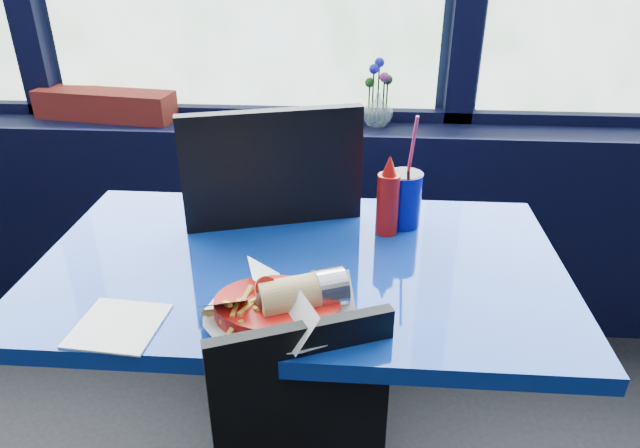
{
  "coord_description": "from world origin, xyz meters",
  "views": [
    {
      "loc": [
        0.43,
        0.88,
        1.43
      ],
      "look_at": [
        0.35,
        1.98,
        0.86
      ],
      "focal_mm": 32.0,
      "sensor_mm": 36.0,
      "label": 1
    }
  ],
  "objects_px": {
    "food_basket": "(280,306)",
    "near_table": "(301,324)",
    "flower_vase": "(378,106)",
    "soda_cup": "(404,198)",
    "planter_box": "(105,105)",
    "ketchup_bottle": "(388,199)",
    "chair_near_back": "(296,248)"
  },
  "relations": [
    {
      "from": "food_basket",
      "to": "near_table",
      "type": "bearing_deg",
      "value": 89.09
    },
    {
      "from": "flower_vase",
      "to": "food_basket",
      "type": "height_order",
      "value": "flower_vase"
    },
    {
      "from": "near_table",
      "to": "soda_cup",
      "type": "xyz_separation_m",
      "value": [
        0.25,
        0.2,
        0.26
      ]
    },
    {
      "from": "flower_vase",
      "to": "food_basket",
      "type": "xyz_separation_m",
      "value": [
        -0.2,
        -1.1,
        -0.09
      ]
    },
    {
      "from": "planter_box",
      "to": "food_basket",
      "type": "bearing_deg",
      "value": -46.33
    },
    {
      "from": "near_table",
      "to": "ketchup_bottle",
      "type": "height_order",
      "value": "ketchup_bottle"
    },
    {
      "from": "planter_box",
      "to": "flower_vase",
      "type": "bearing_deg",
      "value": 7.21
    },
    {
      "from": "ketchup_bottle",
      "to": "near_table",
      "type": "bearing_deg",
      "value": -143.15
    },
    {
      "from": "ketchup_bottle",
      "to": "soda_cup",
      "type": "distance_m",
      "value": 0.07
    },
    {
      "from": "chair_near_back",
      "to": "ketchup_bottle",
      "type": "bearing_deg",
      "value": 130.48
    },
    {
      "from": "flower_vase",
      "to": "soda_cup",
      "type": "height_order",
      "value": "soda_cup"
    },
    {
      "from": "ketchup_bottle",
      "to": "soda_cup",
      "type": "bearing_deg",
      "value": 47.78
    },
    {
      "from": "planter_box",
      "to": "flower_vase",
      "type": "distance_m",
      "value": 1.0
    },
    {
      "from": "planter_box",
      "to": "soda_cup",
      "type": "distance_m",
      "value": 1.26
    },
    {
      "from": "flower_vase",
      "to": "ketchup_bottle",
      "type": "xyz_separation_m",
      "value": [
        0.01,
        -0.72,
        -0.03
      ]
    },
    {
      "from": "near_table",
      "to": "food_basket",
      "type": "distance_m",
      "value": 0.32
    },
    {
      "from": "near_table",
      "to": "chair_near_back",
      "type": "relative_size",
      "value": 1.14
    },
    {
      "from": "planter_box",
      "to": "near_table",
      "type": "bearing_deg",
      "value": -39.39
    },
    {
      "from": "planter_box",
      "to": "soda_cup",
      "type": "relative_size",
      "value": 1.73
    },
    {
      "from": "chair_near_back",
      "to": "soda_cup",
      "type": "bearing_deg",
      "value": 142.17
    },
    {
      "from": "soda_cup",
      "to": "near_table",
      "type": "bearing_deg",
      "value": -140.95
    },
    {
      "from": "chair_near_back",
      "to": "flower_vase",
      "type": "distance_m",
      "value": 0.66
    },
    {
      "from": "flower_vase",
      "to": "ketchup_bottle",
      "type": "height_order",
      "value": "flower_vase"
    },
    {
      "from": "chair_near_back",
      "to": "ketchup_bottle",
      "type": "relative_size",
      "value": 5.09
    },
    {
      "from": "near_table",
      "to": "flower_vase",
      "type": "height_order",
      "value": "flower_vase"
    },
    {
      "from": "chair_near_back",
      "to": "ketchup_bottle",
      "type": "xyz_separation_m",
      "value": [
        0.25,
        -0.16,
        0.24
      ]
    },
    {
      "from": "near_table",
      "to": "planter_box",
      "type": "xyz_separation_m",
      "value": [
        -0.81,
        0.88,
        0.28
      ]
    },
    {
      "from": "near_table",
      "to": "chair_near_back",
      "type": "xyz_separation_m",
      "value": [
        -0.05,
        0.31,
        0.03
      ]
    },
    {
      "from": "flower_vase",
      "to": "ketchup_bottle",
      "type": "bearing_deg",
      "value": -88.86
    },
    {
      "from": "planter_box",
      "to": "soda_cup",
      "type": "xyz_separation_m",
      "value": [
        1.06,
        -0.69,
        -0.03
      ]
    },
    {
      "from": "planter_box",
      "to": "flower_vase",
      "type": "relative_size",
      "value": 2.19
    },
    {
      "from": "chair_near_back",
      "to": "food_basket",
      "type": "height_order",
      "value": "chair_near_back"
    }
  ]
}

